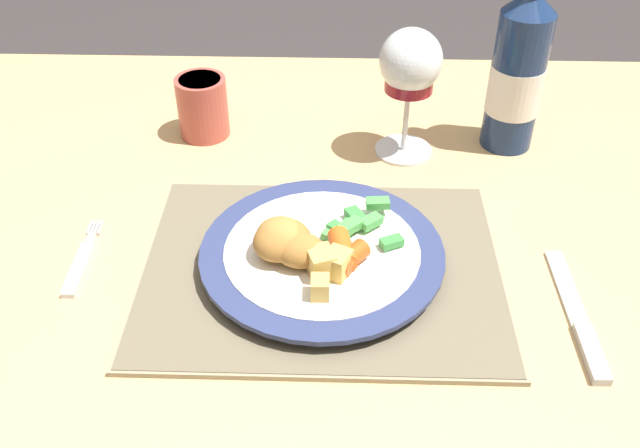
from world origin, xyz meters
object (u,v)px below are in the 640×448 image
object	(u,v)px
wine_glass	(410,68)
drinking_cup	(202,105)
dinner_plate	(319,256)
dining_table	(324,276)
table_knife	(580,324)
fork	(81,263)
bottle	(518,69)

from	to	relation	value
wine_glass	drinking_cup	xyz separation A→B (m)	(-0.27, 0.04, -0.08)
dinner_plate	drinking_cup	xyz separation A→B (m)	(-0.16, 0.27, 0.03)
dining_table	table_knife	size ratio (longest dim) A/B	8.56
fork	dining_table	bearing A→B (deg)	16.95
bottle	fork	bearing A→B (deg)	-152.34
dining_table	wine_glass	xyz separation A→B (m)	(0.10, 0.16, 0.20)
wine_glass	bottle	world-z (taller)	bottle
dinner_plate	fork	size ratio (longest dim) A/B	2.09
table_knife	drinking_cup	size ratio (longest dim) A/B	2.21
dinner_plate	fork	xyz separation A→B (m)	(-0.25, -0.00, -0.01)
fork	drinking_cup	bearing A→B (deg)	71.48
bottle	drinking_cup	bearing A→B (deg)	178.23
dining_table	fork	xyz separation A→B (m)	(-0.26, -0.08, 0.09)
wine_glass	drinking_cup	world-z (taller)	wine_glass
table_knife	drinking_cup	xyz separation A→B (m)	(-0.42, 0.35, 0.04)
fork	table_knife	size ratio (longest dim) A/B	0.68
fork	drinking_cup	distance (m)	0.29
dining_table	dinner_plate	size ratio (longest dim) A/B	6.04
dinner_plate	table_knife	world-z (taller)	dinner_plate
dinner_plate	table_knife	xyz separation A→B (m)	(0.26, -0.08, -0.01)
bottle	table_knife	bearing A→B (deg)	-87.48
drinking_cup	bottle	bearing A→B (deg)	-1.77
table_knife	bottle	bearing A→B (deg)	92.52
dining_table	bottle	size ratio (longest dim) A/B	5.33
drinking_cup	dinner_plate	bearing A→B (deg)	-58.72
wine_glass	drinking_cup	size ratio (longest dim) A/B	2.06
dinner_plate	wine_glass	distance (m)	0.27
dining_table	fork	world-z (taller)	fork
dinner_plate	drinking_cup	size ratio (longest dim) A/B	3.13
table_knife	bottle	xyz separation A→B (m)	(-0.01, 0.33, 0.10)
fork	bottle	size ratio (longest dim) A/B	0.42
wine_glass	drinking_cup	bearing A→B (deg)	171.97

